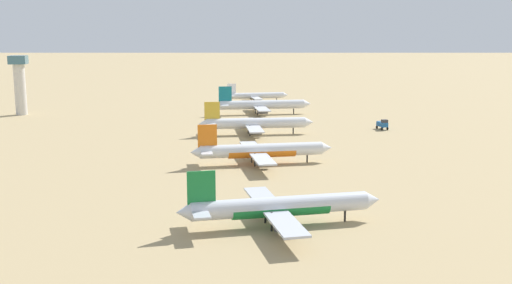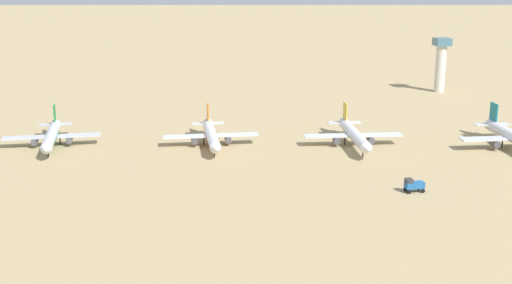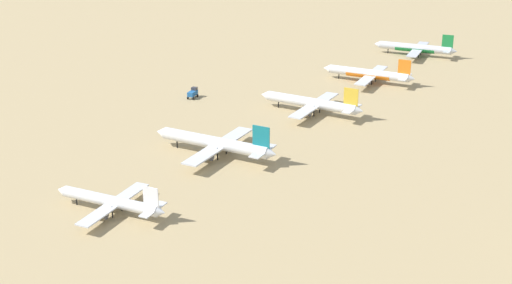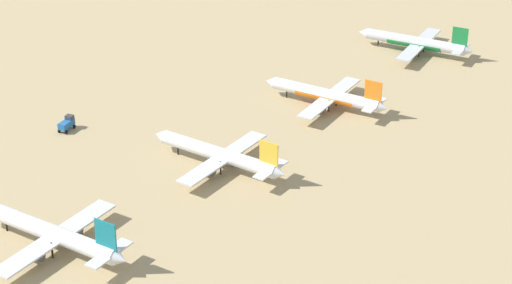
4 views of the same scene
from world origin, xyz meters
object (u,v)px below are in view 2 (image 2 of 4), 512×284
at_px(parked_jet_1, 211,135).
at_px(service_truck, 414,185).
at_px(control_tower, 441,62).
at_px(parked_jet_0, 52,136).
at_px(parked_jet_2, 354,134).

xyz_separation_m(parked_jet_1, service_truck, (54.45, 51.09, -1.72)).
distance_m(service_truck, control_tower, 155.07).
height_order(service_truck, control_tower, control_tower).
relative_size(service_truck, control_tower, 0.21).
height_order(parked_jet_1, service_truck, parked_jet_1).
relative_size(parked_jet_1, control_tower, 1.54).
bearing_deg(control_tower, service_truck, -24.01).
relative_size(parked_jet_0, control_tower, 1.54).
relative_size(parked_jet_0, parked_jet_1, 1.00).
bearing_deg(control_tower, parked_jet_2, -35.68).
bearing_deg(parked_jet_0, parked_jet_2, 83.64).
xyz_separation_m(parked_jet_0, parked_jet_1, (5.38, 53.03, 0.01)).
bearing_deg(service_truck, parked_jet_1, -136.82).
xyz_separation_m(parked_jet_0, control_tower, (-81.37, 167.01, 10.67)).
relative_size(parked_jet_1, parked_jet_2, 0.96).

